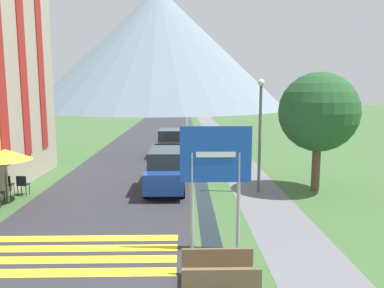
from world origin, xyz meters
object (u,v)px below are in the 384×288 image
(footbridge, at_px, (219,276))
(parked_car_far, at_px, (171,143))
(parked_car_near, at_px, (166,169))
(streetlamp, at_px, (260,126))
(tree_by_path, at_px, (319,112))
(cafe_chair_far_right, at_px, (7,183))
(cafe_umbrella_middle_yellow, at_px, (5,155))
(road_sign, at_px, (216,167))
(cafe_chair_far_left, at_px, (22,183))
(person_seated_far, at_px, (2,180))

(footbridge, distance_m, parked_car_far, 16.48)
(footbridge, distance_m, parked_car_near, 8.42)
(streetlamp, xyz_separation_m, tree_by_path, (2.53, 0.23, 0.55))
(streetlamp, distance_m, tree_by_path, 2.60)
(cafe_chair_far_right, bearing_deg, footbridge, -28.65)
(parked_car_far, distance_m, cafe_umbrella_middle_yellow, 11.69)
(road_sign, relative_size, cafe_chair_far_right, 4.04)
(road_sign, distance_m, footbridge, 2.84)
(cafe_chair_far_left, distance_m, cafe_chair_far_right, 0.65)
(cafe_chair_far_left, xyz_separation_m, person_seated_far, (-0.75, -0.16, 0.19))
(person_seated_far, distance_m, streetlamp, 10.91)
(cafe_chair_far_right, bearing_deg, parked_car_near, 20.71)
(footbridge, relative_size, parked_car_far, 0.43)
(person_seated_far, bearing_deg, streetlamp, 2.52)
(cafe_chair_far_right, height_order, streetlamp, streetlamp)
(streetlamp, bearing_deg, road_sign, -112.12)
(road_sign, height_order, footbridge, road_sign)
(road_sign, bearing_deg, cafe_chair_far_left, 144.10)
(road_sign, bearing_deg, streetlamp, 67.88)
(footbridge, xyz_separation_m, tree_by_path, (4.95, 7.93, 3.20))
(person_seated_far, bearing_deg, tree_by_path, 3.01)
(parked_car_near, relative_size, cafe_chair_far_left, 5.28)
(cafe_chair_far_right, relative_size, cafe_umbrella_middle_yellow, 0.40)
(footbridge, xyz_separation_m, parked_car_near, (-1.60, 8.24, 0.68))
(road_sign, relative_size, tree_by_path, 0.67)
(cafe_chair_far_right, xyz_separation_m, person_seated_far, (-0.09, -0.18, 0.19))
(cafe_chair_far_left, bearing_deg, road_sign, -42.16)
(parked_car_far, relative_size, streetlamp, 0.82)
(road_sign, relative_size, parked_car_near, 0.76)
(tree_by_path, bearing_deg, cafe_chair_far_right, -177.76)
(streetlamp, bearing_deg, parked_car_far, 115.00)
(cafe_chair_far_right, bearing_deg, road_sign, -20.20)
(footbridge, distance_m, tree_by_path, 9.88)
(streetlamp, bearing_deg, person_seated_far, -177.48)
(parked_car_far, bearing_deg, cafe_umbrella_middle_yellow, -121.27)
(cafe_chair_far_right, bearing_deg, cafe_umbrella_middle_yellow, -49.66)
(cafe_chair_far_left, bearing_deg, person_seated_far, -173.96)
(cafe_umbrella_middle_yellow, relative_size, tree_by_path, 0.41)
(parked_car_far, distance_m, cafe_chair_far_right, 11.10)
(footbridge, height_order, parked_car_near, parked_car_near)
(parked_car_far, xyz_separation_m, streetlamp, (4.04, -8.67, 1.96))
(person_seated_far, height_order, tree_by_path, tree_by_path)
(streetlamp, bearing_deg, cafe_umbrella_middle_yellow, -172.79)
(streetlamp, bearing_deg, cafe_chair_far_left, -178.23)
(person_seated_far, bearing_deg, road_sign, -32.60)
(footbridge, height_order, cafe_umbrella_middle_yellow, cafe_umbrella_middle_yellow)
(parked_car_near, xyz_separation_m, cafe_chair_far_left, (-5.92, -0.84, -0.40))
(parked_car_far, bearing_deg, road_sign, -83.34)
(parked_car_near, relative_size, cafe_chair_far_right, 5.28)
(cafe_chair_far_right, bearing_deg, cafe_chair_far_left, 11.88)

